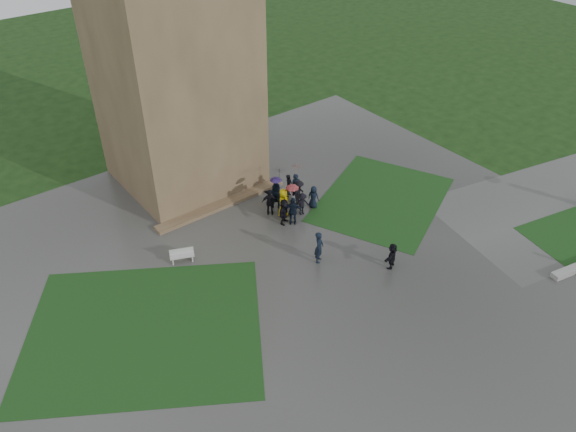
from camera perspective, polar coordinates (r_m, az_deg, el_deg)
ground at (r=28.83m, az=4.64°, el=-8.58°), size 120.00×120.00×0.00m
plaza at (r=29.91m, az=2.10°, el=-6.46°), size 34.00×34.00×0.02m
lawn_inset_left at (r=28.17m, az=-14.39°, el=-11.16°), size 14.10×13.46×0.01m
lawn_inset_right at (r=36.33m, az=9.51°, el=1.69°), size 11.12×10.15×0.01m
tower at (r=34.95m, az=-11.77°, el=16.55°), size 8.00×8.00×18.00m
tower_plinth at (r=35.41m, az=-6.74°, el=1.17°), size 9.00×0.80×0.22m
bench at (r=31.31m, az=-10.72°, el=-3.94°), size 1.38×0.90×0.76m
visitor_cluster at (r=34.18m, az=-0.04°, el=1.99°), size 3.64×3.46×2.60m
pedestrian_mid at (r=30.45m, az=3.17°, el=-3.18°), size 0.84×0.80×1.93m
pedestrian_near at (r=30.67m, az=10.51°, el=-3.98°), size 1.50×1.09×1.53m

